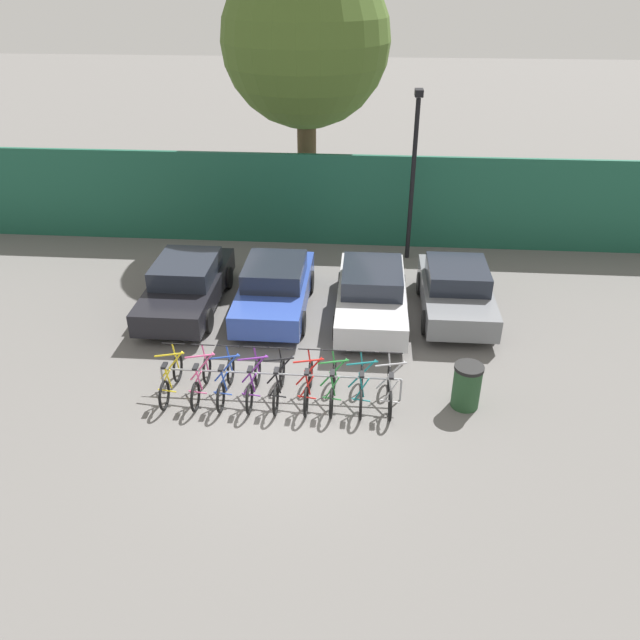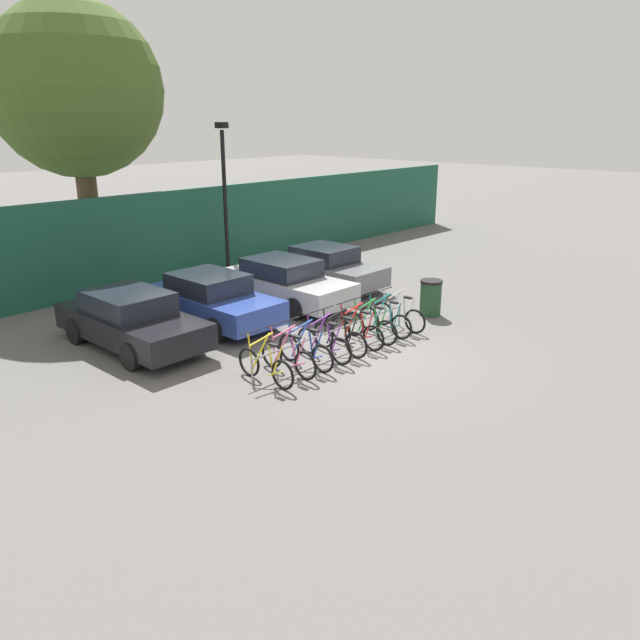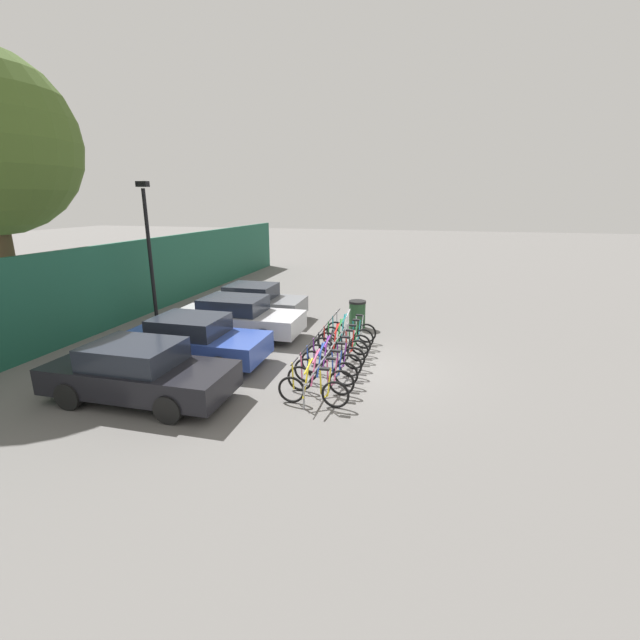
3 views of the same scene
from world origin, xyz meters
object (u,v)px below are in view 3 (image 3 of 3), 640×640
Objects in this scene: bike_rack at (330,350)px; bicycle_green at (344,342)px; bicycle_blue at (326,370)px; bicycle_red at (340,348)px; car_silver at (237,317)px; trash_bin at (357,314)px; lamp_post at (149,244)px; bicycle_teal at (347,336)px; bicycle_silver at (351,331)px; bicycle_pink at (320,379)px; car_grey at (254,302)px; bicycle_black at (335,355)px; bicycle_purple at (331,362)px; car_blue at (193,340)px; bicycle_yellow at (313,390)px; car_black at (139,372)px.

bike_rack is 1.20m from bicycle_green.
bicycle_blue and bicycle_red have the same top height.
bike_rack is at bearing -117.64° from car_silver.
lamp_post is at bearing 96.60° from trash_bin.
bicycle_teal and bicycle_silver have the same top height.
bicycle_pink is 7.38m from car_grey.
bicycle_green and bicycle_teal have the same top height.
bicycle_pink is 1.00× the size of bicycle_black.
bicycle_green and bicycle_silver have the same top height.
bicycle_purple is 4.09m from car_blue.
lamp_post reaches higher than bicycle_pink.
trash_bin is at bearing -92.88° from car_grey.
bicycle_pink is 0.41× the size of car_blue.
bicycle_yellow is at bearing -124.91° from lamp_post.
bicycle_red is at bearing -12.98° from bike_rack.
bicycle_blue is 3.61m from bicycle_silver.
bike_rack is 8.79m from lamp_post.
bicycle_pink is 0.55m from bicycle_blue.
car_black reaches higher than bicycle_green.
car_blue is 1.06× the size of car_grey.
car_grey is at bearing 44.00° from bike_rack.
bicycle_blue is 4.12m from car_blue.
bicycle_silver is 0.43× the size of car_grey.
bicycle_red is 5.55m from car_black.
car_grey reaches higher than bicycle_teal.
bicycle_blue is at bearing -177.28° from bicycle_silver.
trash_bin is (0.92, -7.91, -2.46)m from lamp_post.
car_silver is at bearing 118.14° from trash_bin.
bike_rack is 4.29m from car_silver.
bike_rack is 1.36× the size of car_grey.
bicycle_green is 8.61m from lamp_post.
bicycle_teal is (3.54, 0.00, 0.00)m from bicycle_pink.
trash_bin is (3.42, 0.06, 0.14)m from bicycle_red.
bicycle_green is at bearing 1.83° from bicycle_black.
car_blue is at bearing 123.37° from bicycle_teal.
bicycle_teal is at bearing -177.28° from bicycle_silver.
lamp_post is at bearing 57.43° from bicycle_pink.
bicycle_yellow is 1.66× the size of trash_bin.
car_silver reaches higher than bicycle_pink.
bicycle_blue is 1.00× the size of bicycle_green.
bicycle_black is 1.00× the size of bicycle_green.
bicycle_yellow is 1.00× the size of bicycle_silver.
bicycle_yellow is 4.13m from car_black.
car_black is (-3.76, 4.06, 0.31)m from bicycle_red.
car_black reaches higher than bicycle_black.
lamp_post is at bearing 69.88° from bicycle_red.
car_blue is 4.94m from car_grey.
bicycle_purple is 4.81m from car_black.
bicycle_blue is at bearing -1.09° from bicycle_pink.
bicycle_teal is (1.81, 0.00, 0.00)m from bicycle_black.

